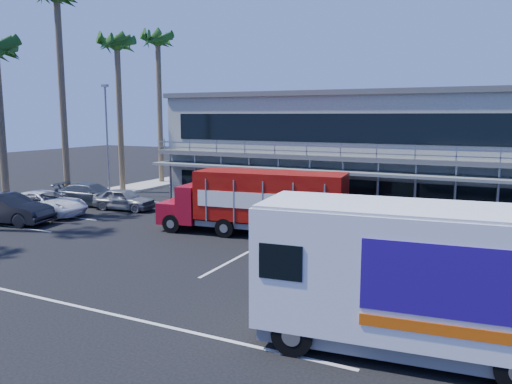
% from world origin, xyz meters
% --- Properties ---
extents(ground, '(120.00, 120.00, 0.00)m').
position_xyz_m(ground, '(0.00, 0.00, 0.00)').
color(ground, black).
rests_on(ground, ground).
extents(building, '(22.40, 12.00, 7.30)m').
position_xyz_m(building, '(3.00, 14.94, 3.66)').
color(building, gray).
rests_on(building, ground).
extents(curb_strip, '(3.00, 32.00, 0.16)m').
position_xyz_m(curb_strip, '(-15.00, 6.00, 0.08)').
color(curb_strip, '#A5A399').
rests_on(curb_strip, ground).
extents(palm_d, '(2.80, 2.80, 14.75)m').
position_xyz_m(palm_d, '(-15.20, 8.00, 12.80)').
color(palm_d, brown).
rests_on(palm_d, ground).
extents(palm_e, '(2.80, 2.80, 12.25)m').
position_xyz_m(palm_e, '(-14.70, 13.00, 10.57)').
color(palm_e, brown).
rests_on(palm_e, ground).
extents(palm_f, '(2.80, 2.80, 13.25)m').
position_xyz_m(palm_f, '(-15.10, 18.50, 11.47)').
color(palm_f, brown).
rests_on(palm_f, ground).
extents(light_pole_far, '(0.50, 0.25, 8.09)m').
position_xyz_m(light_pole_far, '(-14.20, 11.00, 4.50)').
color(light_pole_far, gray).
rests_on(light_pole_far, ground).
extents(red_truck, '(9.67, 3.34, 3.19)m').
position_xyz_m(red_truck, '(0.98, 4.93, 1.75)').
color(red_truck, maroon).
rests_on(red_truck, ground).
extents(white_van, '(7.89, 3.43, 3.74)m').
position_xyz_m(white_van, '(9.90, -4.54, 1.98)').
color(white_van, white).
rests_on(white_van, ground).
extents(parked_car_b, '(5.27, 2.66, 1.66)m').
position_xyz_m(parked_car_b, '(-12.50, 1.20, 0.83)').
color(parked_car_b, black).
rests_on(parked_car_b, ground).
extents(parked_car_c, '(5.47, 2.86, 1.47)m').
position_xyz_m(parked_car_c, '(-12.50, 3.71, 0.74)').
color(parked_car_c, white).
rests_on(parked_car_c, ground).
extents(parked_car_d, '(5.37, 2.97, 1.47)m').
position_xyz_m(parked_car_d, '(-12.50, 7.47, 0.74)').
color(parked_car_d, '#313842').
rests_on(parked_car_d, ground).
extents(parked_car_e, '(4.14, 2.04, 1.36)m').
position_xyz_m(parked_car_e, '(-9.50, 7.20, 0.68)').
color(parked_car_e, slate).
rests_on(parked_car_e, ground).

